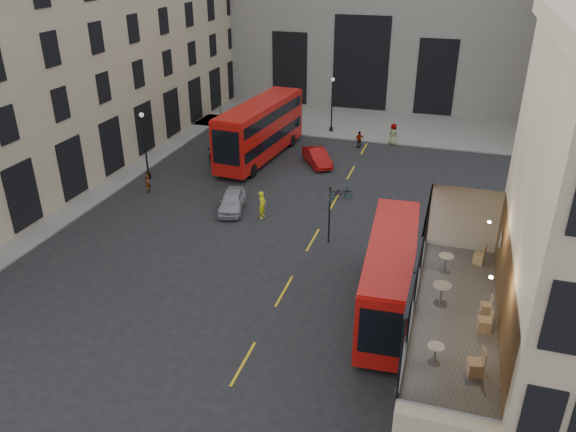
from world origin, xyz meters
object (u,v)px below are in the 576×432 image
(traffic_light_far, at_px, (221,117))
(cafe_chair_b, at_px, (485,324))
(pedestrian_b, at_px, (294,127))
(pedestrian_e, at_px, (148,182))
(bicycle, at_px, (341,193))
(cafe_table_far, at_px, (446,261))
(pedestrian_a, at_px, (224,146))
(cafe_chair_c, at_px, (486,308))
(cafe_chair_d, at_px, (479,258))
(car_c, at_px, (225,148))
(pedestrian_c, at_px, (359,140))
(bus_far, at_px, (260,128))
(cafe_table_mid, at_px, (442,291))
(street_lamp_b, at_px, (332,108))
(cafe_chair_a, at_px, (476,367))
(car_a, at_px, (232,201))
(pedestrian_d, at_px, (393,134))
(cyclist, at_px, (262,205))
(traffic_light_near, at_px, (330,207))
(cafe_table_near, at_px, (435,352))
(street_lamp_a, at_px, (146,150))
(bus_near, at_px, (390,273))

(traffic_light_far, bearing_deg, cafe_chair_b, -52.04)
(pedestrian_b, distance_m, pedestrian_e, 17.34)
(bicycle, height_order, cafe_table_far, cafe_table_far)
(pedestrian_a, height_order, cafe_chair_c, cafe_chair_c)
(pedestrian_b, bearing_deg, cafe_chair_d, -100.09)
(car_c, bearing_deg, cafe_chair_c, 127.48)
(pedestrian_c, xyz_separation_m, cafe_table_far, (8.48, -27.44, 4.33))
(bus_far, bearing_deg, cafe_table_mid, -56.99)
(street_lamp_b, xyz_separation_m, car_c, (-7.37, -9.13, -1.76))
(cafe_chair_a, xyz_separation_m, cafe_chair_b, (0.29, 2.39, -0.01))
(bus_far, distance_m, car_a, 10.77)
(street_lamp_b, distance_m, bus_far, 9.86)
(pedestrian_d, xyz_separation_m, cafe_chair_a, (6.96, -35.32, 3.90))
(cyclist, bearing_deg, pedestrian_e, 83.43)
(car_a, height_order, cafe_table_mid, cafe_table_mid)
(pedestrian_a, xyz_separation_m, pedestrian_e, (-2.24, -9.25, -0.04))
(traffic_light_near, distance_m, pedestrian_b, 21.31)
(cafe_chair_c, distance_m, cafe_chair_d, 3.65)
(traffic_light_near, distance_m, bicycle, 7.07)
(pedestrian_e, distance_m, cafe_chair_b, 28.72)
(traffic_light_near, xyz_separation_m, street_lamp_b, (-5.00, 22.00, -0.03))
(cafe_chair_c, bearing_deg, cafe_chair_a, -95.63)
(bus_far, xyz_separation_m, pedestrian_b, (1.04, 6.63, -1.75))
(cafe_table_far, bearing_deg, street_lamp_b, 110.97)
(cafe_table_near, distance_m, cafe_chair_b, 2.72)
(street_lamp_a, relative_size, cafe_table_far, 7.02)
(cyclist, bearing_deg, bus_near, -128.21)
(cafe_table_near, xyz_separation_m, cafe_table_mid, (-0.02, 3.43, 0.11))
(bus_far, xyz_separation_m, car_a, (1.61, -10.45, -2.04))
(bus_near, height_order, cafe_chair_d, cafe_chair_d)
(street_lamp_a, height_order, street_lamp_b, same)
(street_lamp_a, xyz_separation_m, pedestrian_c, (14.49, 12.21, -1.63))
(street_lamp_a, bearing_deg, pedestrian_b, 59.86)
(pedestrian_e, relative_size, cafe_table_far, 2.07)
(pedestrian_b, height_order, cafe_chair_d, cafe_chair_d)
(cafe_chair_b, bearing_deg, pedestrian_a, 129.12)
(cyclist, bearing_deg, cafe_table_near, -142.52)
(bicycle, xyz_separation_m, cafe_chair_b, (9.20, -19.59, 4.43))
(traffic_light_near, xyz_separation_m, pedestrian_e, (-14.66, 3.63, -1.64))
(cafe_chair_b, bearing_deg, bus_far, 124.22)
(pedestrian_d, height_order, cafe_chair_d, cafe_chair_d)
(pedestrian_a, distance_m, pedestrian_b, 8.07)
(street_lamp_b, distance_m, cafe_chair_a, 39.59)
(pedestrian_d, relative_size, cafe_chair_b, 2.19)
(car_c, relative_size, cafe_chair_a, 4.68)
(pedestrian_a, bearing_deg, pedestrian_d, 15.40)
(traffic_light_near, xyz_separation_m, cafe_chair_c, (8.56, -11.76, 2.40))
(cafe_table_near, distance_m, cafe_table_mid, 3.43)
(bus_far, xyz_separation_m, cafe_chair_c, (17.66, -24.80, 2.11))
(bus_near, height_order, pedestrian_c, bus_near)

